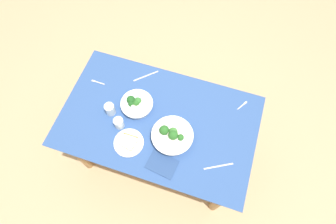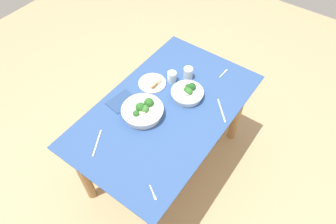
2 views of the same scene
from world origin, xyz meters
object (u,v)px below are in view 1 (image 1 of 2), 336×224
(bread_side_plate, at_px, (129,142))
(table_knife_right, at_px, (146,76))
(water_glass_center, at_px, (110,109))
(broccoli_bowl_near, at_px, (136,104))
(water_glass_side, at_px, (119,123))
(fork_by_near_bowl, at_px, (98,82))
(fork_by_far_bowl, at_px, (243,105))
(broccoli_bowl_far, at_px, (172,136))
(napkin_folded_upper, at_px, (162,164))
(table_knife_left, at_px, (218,166))

(bread_side_plate, xyz_separation_m, table_knife_right, (0.07, -0.53, -0.01))
(bread_side_plate, bearing_deg, water_glass_center, -40.58)
(broccoli_bowl_near, xyz_separation_m, table_knife_right, (0.03, -0.26, -0.03))
(water_glass_side, bearing_deg, fork_by_near_bowl, -42.75)
(fork_by_far_bowl, bearing_deg, broccoli_bowl_far, 165.85)
(fork_by_far_bowl, height_order, napkin_folded_upper, napkin_folded_upper)
(broccoli_bowl_far, xyz_separation_m, table_knife_right, (0.34, -0.41, -0.04))
(broccoli_bowl_far, distance_m, table_knife_left, 0.36)
(table_knife_right, xyz_separation_m, napkin_folded_upper, (-0.33, 0.60, 0.00))
(broccoli_bowl_far, bearing_deg, napkin_folded_upper, 88.45)
(broccoli_bowl_far, relative_size, water_glass_center, 3.07)
(fork_by_far_bowl, height_order, table_knife_left, same)
(bread_side_plate, distance_m, table_knife_right, 0.54)
(water_glass_center, xyz_separation_m, water_glass_side, (-0.10, 0.08, -0.00))
(water_glass_center, bearing_deg, fork_by_far_bowl, -158.46)
(fork_by_near_bowl, bearing_deg, bread_side_plate, 138.83)
(broccoli_bowl_far, bearing_deg, fork_by_near_bowl, -20.25)
(broccoli_bowl_near, distance_m, table_knife_left, 0.70)
(water_glass_center, distance_m, water_glass_side, 0.12)
(broccoli_bowl_far, distance_m, broccoli_bowl_near, 0.34)
(water_glass_side, height_order, napkin_folded_upper, water_glass_side)
(fork_by_far_bowl, height_order, table_knife_right, same)
(water_glass_center, xyz_separation_m, table_knife_left, (-0.81, 0.14, -0.04))
(table_knife_left, bearing_deg, napkin_folded_upper, 167.36)
(broccoli_bowl_near, height_order, table_knife_right, broccoli_bowl_near)
(bread_side_plate, relative_size, fork_by_far_bowl, 2.31)
(water_glass_center, relative_size, water_glass_side, 1.09)
(fork_by_near_bowl, bearing_deg, broccoli_bowl_far, 161.34)
(bread_side_plate, height_order, table_knife_left, bread_side_plate)
(water_glass_side, distance_m, fork_by_far_bowl, 0.88)
(fork_by_far_bowl, xyz_separation_m, napkin_folded_upper, (0.41, 0.58, 0.00))
(fork_by_far_bowl, relative_size, fork_by_near_bowl, 0.82)
(table_knife_left, bearing_deg, fork_by_near_bowl, 132.76)
(water_glass_side, xyz_separation_m, table_knife_left, (-0.71, 0.07, -0.04))
(bread_side_plate, height_order, table_knife_right, bread_side_plate)
(broccoli_bowl_far, xyz_separation_m, fork_by_far_bowl, (-0.40, -0.39, -0.04))
(fork_by_near_bowl, bearing_deg, fork_by_far_bowl, -170.43)
(table_knife_left, bearing_deg, broccoli_bowl_far, 136.31)
(broccoli_bowl_near, bearing_deg, bread_side_plate, 99.98)
(broccoli_bowl_far, relative_size, table_knife_right, 1.38)
(broccoli_bowl_far, distance_m, fork_by_far_bowl, 0.56)
(water_glass_center, bearing_deg, napkin_folded_upper, 152.23)
(fork_by_far_bowl, bearing_deg, table_knife_left, -155.33)
(broccoli_bowl_far, relative_size, bread_side_plate, 1.39)
(fork_by_far_bowl, bearing_deg, table_knife_right, 120.43)
(fork_by_far_bowl, xyz_separation_m, fork_by_near_bowl, (1.06, 0.15, 0.00))
(broccoli_bowl_near, distance_m, table_knife_right, 0.26)
(water_glass_side, bearing_deg, table_knife_left, 174.74)
(fork_by_near_bowl, bearing_deg, broccoli_bowl_near, 166.41)
(table_knife_right, bearing_deg, fork_by_far_bowl, -44.55)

